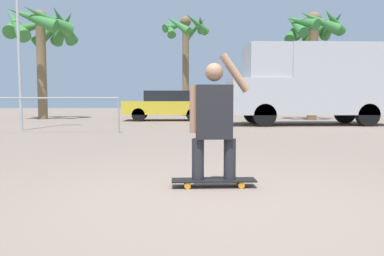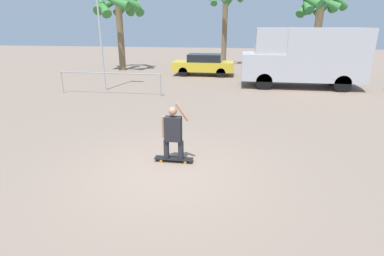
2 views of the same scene
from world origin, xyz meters
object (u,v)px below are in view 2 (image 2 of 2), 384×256
Objects in this scene: person_skateboarder at (173,131)px; camper_van at (305,56)px; palm_tree_center_background at (226,3)px; palm_tree_near_van at (320,9)px; palm_tree_far_left at (118,6)px; skateboard at (174,159)px; flagpole at (99,6)px; parked_car_yellow at (204,64)px.

camper_van reaches higher than person_skateboarder.
palm_tree_near_van is at bearing -41.19° from palm_tree_center_background.
skateboard is at bearing -64.50° from palm_tree_far_left.
palm_tree_center_background reaches higher than palm_tree_near_van.
palm_tree_far_left is (-7.25, 15.19, 3.73)m from person_skateboarder.
person_skateboarder is at bearing -90.50° from palm_tree_center_background.
camper_van is at bearing 12.83° from flagpole.
parked_car_yellow is at bearing 150.80° from camper_van.
palm_tree_center_background reaches higher than parked_car_yellow.
flagpole is at bearing -75.54° from palm_tree_far_left.
skateboard is at bearing -56.14° from flagpole.
camper_van is at bearing -109.64° from palm_tree_near_van.
camper_van reaches higher than skateboard.
skateboard is 0.17× the size of palm_tree_far_left.
camper_van is at bearing 64.55° from person_skateboarder.
person_skateboarder is 10.25m from flagpole.
camper_van is 1.19× the size of palm_tree_near_van.
parked_car_yellow is at bearing -101.18° from palm_tree_center_background.
flagpole reaches higher than person_skateboarder.
palm_tree_near_van is (6.16, 13.79, 4.12)m from skateboard.
flagpole is at bearing -128.74° from parked_car_yellow.
skateboard is 0.24× the size of parked_car_yellow.
flagpole is (-5.41, 8.06, 3.29)m from person_skateboarder.
parked_car_yellow is at bearing -13.30° from palm_tree_far_left.
camper_van is 10.90m from flagpole.
palm_tree_far_left is at bearing 158.65° from camper_van.
skateboard is 10.51m from flagpole.
parked_car_yellow is 0.76× the size of palm_tree_near_van.
palm_tree_center_background is at bearing 89.50° from skateboard.
palm_tree_center_background is 12.34m from flagpole.
skateboard is 11.65m from camper_van.
palm_tree_near_van is 13.49m from palm_tree_far_left.
parked_car_yellow is 0.71× the size of palm_tree_far_left.
parked_car_yellow reaches higher than skateboard.
palm_tree_near_van is 12.91m from flagpole.
skateboard is 0.18× the size of palm_tree_near_van.
parked_car_yellow is at bearing 93.73° from skateboard.
palm_tree_far_left is at bearing 104.46° from flagpole.
palm_tree_center_background is at bearing 138.81° from palm_tree_near_van.
palm_tree_near_van is (7.05, 0.10, 3.45)m from parked_car_yellow.
person_skateboarder is at bearing -86.28° from parked_car_yellow.
parked_car_yellow is at bearing 93.72° from person_skateboarder.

